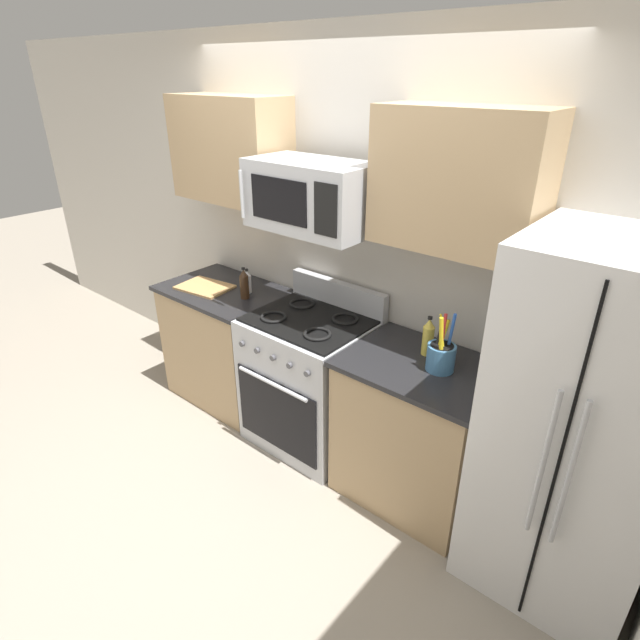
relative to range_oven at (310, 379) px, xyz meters
name	(u,v)px	position (x,y,z in m)	size (l,w,h in m)	color
ground_plane	(241,488)	(0.00, -0.66, -0.47)	(16.00, 16.00, 0.00)	gray
wall_back	(348,247)	(0.00, 0.39, 0.83)	(8.00, 0.10, 2.60)	beige
counter_left	(227,343)	(-0.84, 0.00, -0.02)	(0.90, 0.65, 0.91)	tan
range_oven	(310,379)	(0.00, 0.00, 0.00)	(0.76, 0.69, 1.09)	#B2B5BA
counter_right	(415,431)	(0.81, 0.00, -0.02)	(0.85, 0.65, 0.91)	tan
refrigerator	(582,431)	(1.64, -0.02, 0.41)	(0.76, 0.76, 1.77)	silver
microwave	(311,196)	(0.00, 0.03, 1.22)	(0.75, 0.44, 0.39)	#B2B5BA
upper_cabinets_left	(230,150)	(-0.85, 0.17, 1.39)	(0.89, 0.34, 0.68)	tan
upper_cabinets_right	(459,181)	(0.82, 0.17, 1.39)	(0.84, 0.34, 0.68)	tan
utensil_crock	(441,355)	(0.91, 0.01, 0.52)	(0.15, 0.15, 0.34)	teal
cutting_board	(205,287)	(-0.94, -0.08, 0.44)	(0.37, 0.27, 0.02)	tan
bottle_vinegar	(247,282)	(-0.65, 0.07, 0.52)	(0.06, 0.06, 0.18)	silver
bottle_oil	(428,337)	(0.78, 0.11, 0.54)	(0.06, 0.06, 0.23)	gold
bottle_soy	(244,284)	(-0.58, -0.01, 0.54)	(0.06, 0.06, 0.23)	#382314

